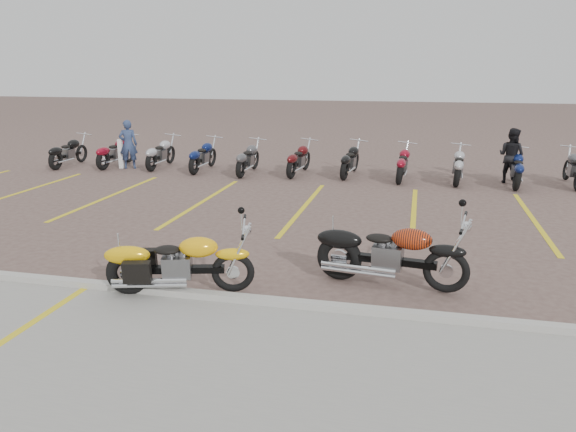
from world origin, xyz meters
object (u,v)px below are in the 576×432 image
yellow_cruiser (177,265)px  flame_cruiser (387,256)px  person_b (511,156)px  bollard (121,154)px  person_a (128,144)px

yellow_cruiser → flame_cruiser: 3.30m
flame_cruiser → person_b: size_ratio=1.47×
person_b → bollard: (-12.78, -0.33, -0.33)m
person_a → person_b: bearing=159.0°
yellow_cruiser → flame_cruiser: size_ratio=0.92×
yellow_cruiser → person_a: (-6.22, 9.97, 0.37)m
yellow_cruiser → person_b: 12.05m
flame_cruiser → bollard: size_ratio=2.44×
bollard → person_a: bearing=-0.4°
person_a → bollard: bearing=-22.9°
flame_cruiser → bollard: (-9.66, 8.91, 0.00)m
flame_cruiser → person_b: bearing=79.3°
yellow_cruiser → bollard: bollard is taller
person_b → bollard: bearing=39.6°
flame_cruiser → bollard: bollard is taller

